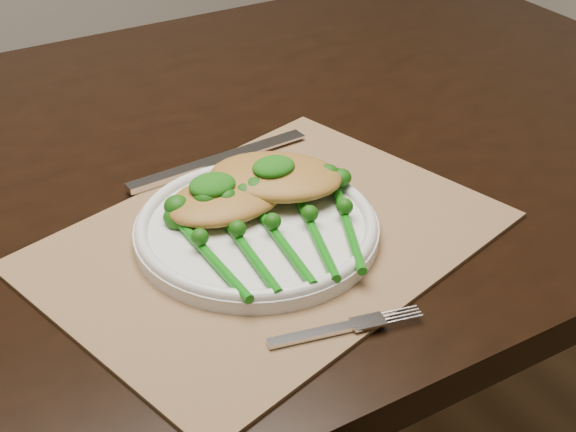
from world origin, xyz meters
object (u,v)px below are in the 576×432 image
chicken_fillet_left (226,199)px  dining_table (187,384)px  dinner_plate (257,227)px  placemat (269,239)px  broccolini_bundle (281,242)px

chicken_fillet_left → dining_table: bearing=89.8°
dining_table → dinner_plate: size_ratio=6.41×
placemat → broccolini_bundle: size_ratio=2.13×
dining_table → chicken_fillet_left: chicken_fillet_left is taller
chicken_fillet_left → placemat: bearing=-67.2°
dinner_plate → chicken_fillet_left: bearing=107.7°
chicken_fillet_left → dinner_plate: bearing=-73.6°
chicken_fillet_left → broccolini_bundle: chicken_fillet_left is taller
dining_table → broccolini_bundle: (0.02, -0.24, 0.40)m
dining_table → broccolini_bundle: size_ratio=7.59×
dining_table → placemat: placemat is taller
placemat → chicken_fillet_left: 0.06m
dinner_plate → broccolini_bundle: size_ratio=1.18×
placemat → dinner_plate: 0.02m
dining_table → broccolini_bundle: 0.47m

